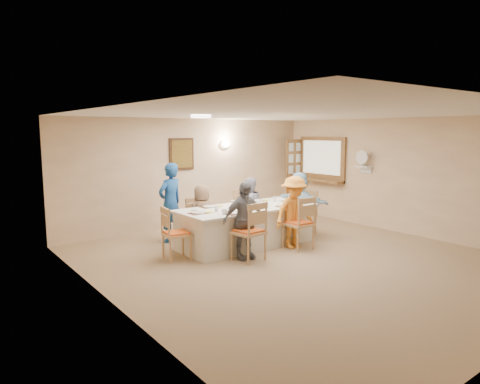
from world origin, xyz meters
TOP-DOWN VIEW (x-y plane):
  - ground at (0.00, 0.00)m, footprint 7.00×7.00m
  - room_walls at (0.00, 0.00)m, footprint 7.00×7.00m
  - wall_picture at (-0.30, 3.46)m, footprint 0.62×0.05m
  - wall_sconce at (0.90, 3.44)m, footprint 0.26×0.09m
  - ceiling_light at (-1.00, 1.50)m, footprint 0.36×0.36m
  - serving_hatch at (3.21, 2.40)m, footprint 0.06×1.50m
  - hatch_sill at (3.09, 2.40)m, footprint 0.30×1.50m
  - shutter_door at (2.95, 3.16)m, footprint 0.55×0.04m
  - fan_shelf at (3.13, 1.05)m, footprint 0.22×0.36m
  - desk_fan at (3.10, 1.05)m, footprint 0.30×0.30m
  - dining_table at (-0.08, 1.32)m, footprint 2.77×1.17m
  - chair_back_left at (-0.68, 2.12)m, footprint 0.46×0.46m
  - chair_back_right at (0.52, 2.12)m, footprint 0.50×0.50m
  - chair_front_left at (-0.68, 0.52)m, footprint 0.54×0.54m
  - chair_front_right at (0.52, 0.52)m, footprint 0.49×0.49m
  - chair_left_end at (-1.63, 1.32)m, footprint 0.51×0.51m
  - chair_right_end at (1.47, 1.32)m, footprint 0.49×0.49m
  - diner_back_left at (-0.68, 2.00)m, footprint 0.58×0.38m
  - diner_back_right at (0.52, 2.00)m, footprint 0.68×0.57m
  - diner_front_left at (-0.68, 0.64)m, footprint 0.90×0.58m
  - diner_front_right at (0.52, 0.64)m, footprint 0.92×0.57m
  - diner_right_end at (1.34, 1.32)m, footprint 1.39×0.81m
  - caregiver at (-1.13, 2.47)m, footprint 0.78×0.68m
  - placemat_fl at (-0.68, 0.90)m, footprint 0.36×0.27m
  - plate_fl at (-0.68, 0.90)m, footprint 0.23×0.23m
  - napkin_fl at (-0.50, 0.85)m, footprint 0.14×0.14m
  - placemat_fr at (0.52, 0.90)m, footprint 0.33×0.24m
  - plate_fr at (0.52, 0.90)m, footprint 0.25×0.25m
  - napkin_fr at (0.70, 0.85)m, footprint 0.13×0.13m
  - placemat_bl at (-0.68, 1.74)m, footprint 0.35×0.26m
  - plate_bl at (-0.68, 1.74)m, footprint 0.25×0.25m
  - napkin_bl at (-0.50, 1.69)m, footprint 0.14×0.14m
  - placemat_br at (0.52, 1.74)m, footprint 0.34×0.25m
  - plate_br at (0.52, 1.74)m, footprint 0.24×0.24m
  - napkin_br at (0.70, 1.69)m, footprint 0.14×0.14m
  - placemat_le at (-1.18, 1.32)m, footprint 0.35×0.26m
  - plate_le at (-1.18, 1.32)m, footprint 0.24×0.24m
  - napkin_le at (-1.00, 1.27)m, footprint 0.13×0.13m
  - placemat_re at (1.04, 1.32)m, footprint 0.34×0.25m
  - plate_re at (1.04, 1.32)m, footprint 0.22×0.22m
  - napkin_re at (1.22, 1.27)m, footprint 0.14×0.14m
  - teacup_a at (-0.87, 0.97)m, footprint 0.16×0.16m
  - teacup_b at (0.29, 1.81)m, footprint 0.12×0.12m
  - bowl_a at (-0.30, 1.10)m, footprint 0.32×0.32m
  - bowl_b at (0.30, 1.58)m, footprint 0.24×0.24m
  - condiment_ketchup at (-0.14, 1.35)m, footprint 0.14×0.14m
  - condiment_brown at (-0.05, 1.38)m, footprint 0.14×0.14m
  - condiment_malt at (0.04, 1.27)m, footprint 0.14×0.14m
  - drinking_glass at (-0.23, 1.37)m, footprint 0.07×0.07m

SIDE VIEW (x-z plane):
  - ground at x=0.00m, z-range 0.00..0.00m
  - dining_table at x=-0.08m, z-range 0.00..0.76m
  - chair_back_left at x=-0.68m, z-range 0.00..0.88m
  - chair_left_end at x=-1.63m, z-range 0.00..0.93m
  - chair_right_end at x=1.47m, z-range 0.00..0.95m
  - chair_back_right at x=0.52m, z-range 0.00..0.95m
  - chair_front_right at x=0.52m, z-range 0.00..1.01m
  - chair_front_left at x=-0.68m, z-range 0.00..1.03m
  - diner_back_left at x=-0.68m, z-range 0.00..1.17m
  - diner_back_right at x=0.52m, z-range 0.00..1.23m
  - diner_front_left at x=-0.68m, z-range 0.00..1.36m
  - diner_right_end at x=1.34m, z-range 0.00..1.36m
  - diner_front_right at x=0.52m, z-range 0.00..1.37m
  - placemat_fl at x=-0.68m, z-range 0.76..0.77m
  - placemat_fr at x=0.52m, z-range 0.76..0.77m
  - placemat_bl at x=-0.68m, z-range 0.76..0.77m
  - placemat_br at x=0.52m, z-range 0.76..0.77m
  - placemat_le at x=-1.18m, z-range 0.76..0.77m
  - placemat_re at x=1.04m, z-range 0.76..0.77m
  - napkin_fl at x=-0.50m, z-range 0.77..0.77m
  - napkin_fr at x=0.70m, z-range 0.77..0.77m
  - napkin_bl at x=-0.50m, z-range 0.77..0.77m
  - napkin_br at x=0.70m, z-range 0.77..0.77m
  - napkin_le at x=-1.00m, z-range 0.77..0.77m
  - napkin_re at x=1.22m, z-range 0.77..0.77m
  - plate_fl at x=-0.68m, z-range 0.77..0.78m
  - plate_fr at x=0.52m, z-range 0.77..0.78m
  - plate_bl at x=-0.68m, z-range 0.77..0.78m
  - plate_br at x=0.52m, z-range 0.77..0.78m
  - plate_le at x=-1.18m, z-range 0.77..0.78m
  - plate_re at x=1.04m, z-range 0.77..0.78m
  - bowl_a at x=-0.30m, z-range 0.76..0.82m
  - bowl_b at x=0.30m, z-range 0.76..0.83m
  - caregiver at x=-1.13m, z-range 0.00..1.59m
  - teacup_a at x=-0.87m, z-range 0.76..0.85m
  - teacup_b at x=0.29m, z-range 0.76..0.85m
  - drinking_glass at x=-0.23m, z-range 0.76..0.87m
  - condiment_malt at x=0.04m, z-range 0.76..0.90m
  - condiment_brown at x=-0.05m, z-range 0.76..0.95m
  - condiment_ketchup at x=-0.14m, z-range 0.76..1.00m
  - hatch_sill at x=3.09m, z-range 0.95..1.00m
  - fan_shelf at x=3.13m, z-range 1.39..1.41m
  - serving_hatch at x=3.21m, z-range 0.92..2.08m
  - shutter_door at x=2.95m, z-range 1.00..2.00m
  - room_walls at x=0.00m, z-range -1.99..5.01m
  - desk_fan at x=3.10m, z-range 1.41..1.69m
  - wall_picture at x=-0.30m, z-range 1.34..2.06m
  - wall_sconce at x=0.90m, z-range 1.81..1.99m
  - ceiling_light at x=-1.00m, z-range 2.45..2.50m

